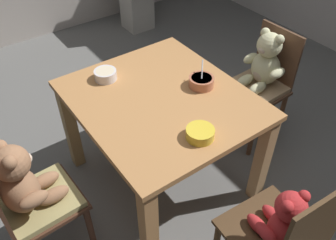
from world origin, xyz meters
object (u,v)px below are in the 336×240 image
object	(u,v)px
dining_table	(161,114)
teddy_chair_near_right	(283,229)
teddy_chair_near_front	(26,191)
porridge_bowl_terracotta_far_center	(201,82)
porridge_bowl_yellow_near_right	(200,133)
porridge_bowl_white_near_left	(105,75)
teddy_chair_far_center	(263,72)

from	to	relation	value
dining_table	teddy_chair_near_right	size ratio (longest dim) A/B	1.15
teddy_chair_near_front	porridge_bowl_terracotta_far_center	size ratio (longest dim) A/B	6.08
dining_table	porridge_bowl_terracotta_far_center	xyz separation A→B (m)	(0.05, 0.26, 0.16)
porridge_bowl_yellow_near_right	porridge_bowl_terracotta_far_center	size ratio (longest dim) A/B	0.97
teddy_chair_near_right	teddy_chair_near_front	bearing A→B (deg)	49.70
dining_table	porridge_bowl_white_near_left	size ratio (longest dim) A/B	7.80
porridge_bowl_white_near_left	porridge_bowl_yellow_near_right	bearing A→B (deg)	11.00
dining_table	teddy_chair_near_right	xyz separation A→B (m)	(0.94, 0.03, -0.05)
teddy_chair_near_right	porridge_bowl_white_near_left	size ratio (longest dim) A/B	6.78
teddy_chair_near_right	teddy_chair_far_center	world-z (taller)	teddy_chair_near_right
porridge_bowl_yellow_near_right	porridge_bowl_white_near_left	xyz separation A→B (m)	(-0.74, -0.14, 0.00)
dining_table	teddy_chair_near_front	world-z (taller)	teddy_chair_near_front
porridge_bowl_yellow_near_right	porridge_bowl_terracotta_far_center	bearing A→B (deg)	139.63
dining_table	porridge_bowl_white_near_left	world-z (taller)	porridge_bowl_white_near_left
teddy_chair_near_front	teddy_chair_far_center	xyz separation A→B (m)	(-0.05, 1.73, -0.00)
porridge_bowl_yellow_near_right	porridge_bowl_terracotta_far_center	xyz separation A→B (m)	(-0.34, 0.29, 0.00)
teddy_chair_near_front	porridge_bowl_white_near_left	world-z (taller)	teddy_chair_near_front
dining_table	porridge_bowl_yellow_near_right	xyz separation A→B (m)	(0.39, -0.03, 0.16)
dining_table	porridge_bowl_yellow_near_right	bearing A→B (deg)	-4.11
teddy_chair_far_center	porridge_bowl_yellow_near_right	size ratio (longest dim) A/B	5.99
porridge_bowl_yellow_near_right	teddy_chair_near_right	bearing A→B (deg)	5.84
dining_table	porridge_bowl_terracotta_far_center	bearing A→B (deg)	79.39
teddy_chair_far_center	teddy_chair_near_front	bearing A→B (deg)	-0.32
porridge_bowl_terracotta_far_center	teddy_chair_near_right	bearing A→B (deg)	-14.65
dining_table	teddy_chair_far_center	bearing A→B (deg)	88.24
teddy_chair_far_center	porridge_bowl_yellow_near_right	bearing A→B (deg)	20.35
teddy_chair_near_right	porridge_bowl_terracotta_far_center	world-z (taller)	teddy_chair_near_right
dining_table	teddy_chair_far_center	distance (m)	0.86
teddy_chair_near_right	porridge_bowl_yellow_near_right	bearing A→B (deg)	9.71
porridge_bowl_yellow_near_right	porridge_bowl_white_near_left	bearing A→B (deg)	-169.00
teddy_chair_near_front	porridge_bowl_terracotta_far_center	world-z (taller)	teddy_chair_near_front
teddy_chair_near_front	porridge_bowl_terracotta_far_center	distance (m)	1.14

